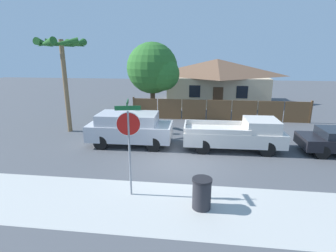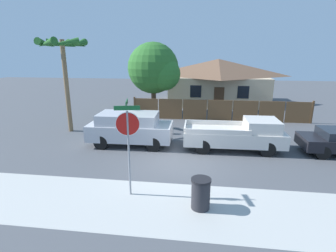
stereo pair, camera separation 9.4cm
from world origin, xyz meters
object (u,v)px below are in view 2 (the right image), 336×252
Objects in this scene: house at (218,80)px; oak_tree at (155,69)px; orange_pickup at (238,135)px; palm_tree at (63,52)px; trash_bin at (201,193)px; stop_sign at (128,132)px; red_suv at (130,128)px.

oak_tree is (-5.30, -6.08, 1.40)m from house.
orange_pickup is at bearing -88.25° from house.
palm_tree is 12.42m from trash_bin.
house is at bearing 49.52° from palm_tree.
trash_bin is (2.52, -0.55, -1.82)m from stop_sign.
red_suv reaches higher than trash_bin.
trash_bin is at bearing -42.53° from palm_tree.
house reaches higher than orange_pickup.
house reaches higher than trash_bin.
red_suv is (-0.08, -7.71, -2.69)m from oak_tree.
trash_bin is (-1.86, -5.74, -0.29)m from orange_pickup.
palm_tree reaches higher than orange_pickup.
stop_sign is 3.16m from trash_bin.
house is 8.18m from oak_tree.
house reaches higher than stop_sign.
house is 2.20× the size of red_suv.
house is 15.61m from palm_tree.
oak_tree is at bearing 88.32° from red_suv.
house is 1.73× the size of oak_tree.
orange_pickup is at bearing -1.06° from red_suv.
house is 13.86m from orange_pickup.
red_suv is 4.33× the size of trash_bin.
trash_bin is at bearing -56.65° from red_suv.
oak_tree is 1.13× the size of orange_pickup.
palm_tree is at bearing 117.62° from stop_sign.
oak_tree is 14.34m from trash_bin.
palm_tree is 9.81m from stop_sign.
orange_pickup is (5.72, -7.70, -2.85)m from oak_tree.
stop_sign is (1.41, -5.19, 1.37)m from red_suv.
stop_sign is at bearing 167.69° from trash_bin.
stop_sign is (1.34, -12.90, -1.32)m from oak_tree.
oak_tree is at bearing 125.49° from orange_pickup.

